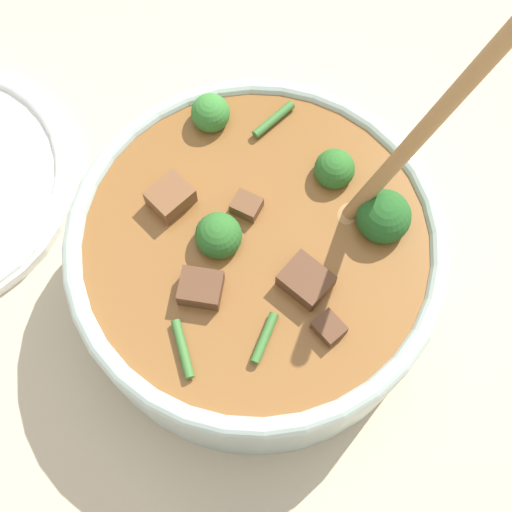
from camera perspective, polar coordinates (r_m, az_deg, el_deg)
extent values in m
plane|color=#C6B293|center=(0.64, 0.00, -2.23)|extent=(4.00, 4.00, 0.00)
cylinder|color=#B2C6BC|center=(0.59, 0.00, -0.69)|extent=(0.30, 0.30, 0.10)
torus|color=#B2C6BC|center=(0.55, 0.00, 1.11)|extent=(0.30, 0.30, 0.02)
cylinder|color=brown|center=(0.57, 0.00, 0.14)|extent=(0.27, 0.27, 0.05)
sphere|color=#2D6B28|center=(0.54, -3.02, 1.64)|extent=(0.04, 0.04, 0.04)
cylinder|color=#6B9956|center=(0.56, -2.89, 0.59)|extent=(0.01, 0.01, 0.02)
sphere|color=#387F33|center=(0.59, -3.67, 11.34)|extent=(0.03, 0.03, 0.03)
cylinder|color=#6B9956|center=(0.61, -3.53, 10.17)|extent=(0.01, 0.01, 0.01)
sphere|color=#235B23|center=(0.55, 10.17, 3.12)|extent=(0.04, 0.04, 0.04)
cylinder|color=#6B9956|center=(0.58, 9.67, 1.86)|extent=(0.01, 0.01, 0.02)
sphere|color=#2D6B28|center=(0.57, 6.30, 6.93)|extent=(0.03, 0.03, 0.03)
cylinder|color=#6B9956|center=(0.59, 6.06, 5.84)|extent=(0.01, 0.01, 0.01)
cube|color=brown|center=(0.53, -4.42, -2.69)|extent=(0.04, 0.04, 0.02)
cube|color=brown|center=(0.55, -0.76, 3.97)|extent=(0.02, 0.02, 0.02)
cube|color=brown|center=(0.53, 3.98, -2.14)|extent=(0.03, 0.04, 0.03)
cube|color=brown|center=(0.56, -6.83, 4.57)|extent=(0.04, 0.03, 0.02)
cube|color=brown|center=(0.52, 5.83, -5.80)|extent=(0.02, 0.03, 0.02)
cylinder|color=#3D7533|center=(0.52, -6.17, -7.22)|extent=(0.03, 0.04, 0.01)
cylinder|color=#3D7533|center=(0.52, 0.69, -6.57)|extent=(0.04, 0.01, 0.01)
cylinder|color=#3D7533|center=(0.59, 1.42, 10.87)|extent=(0.04, 0.02, 0.01)
ellipsoid|color=#A87A47|center=(0.56, 7.31, 3.17)|extent=(0.04, 0.03, 0.01)
cylinder|color=#A87A47|center=(0.49, 12.97, 9.40)|extent=(0.07, 0.07, 0.21)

